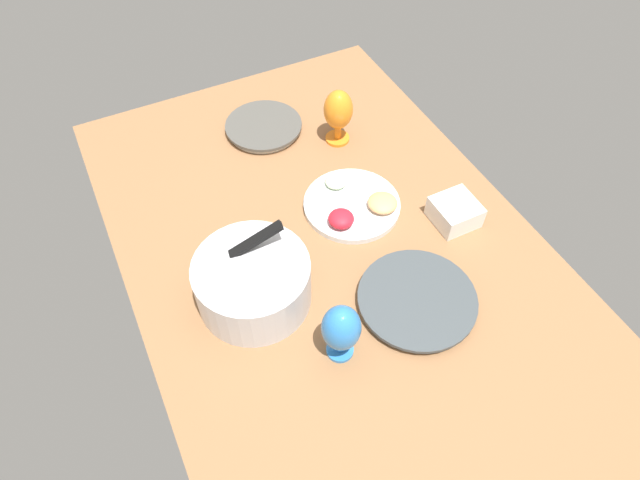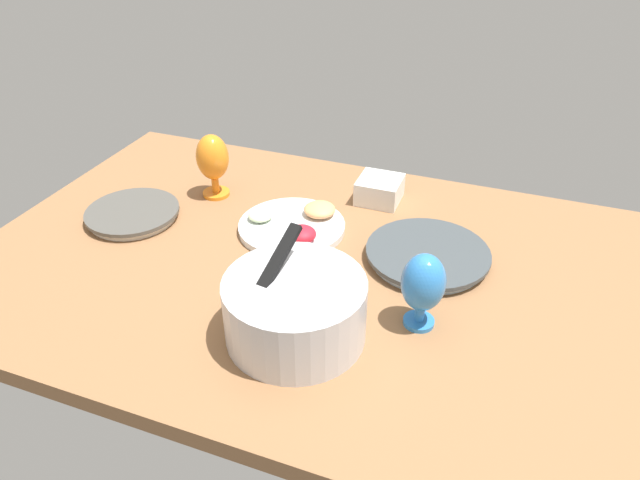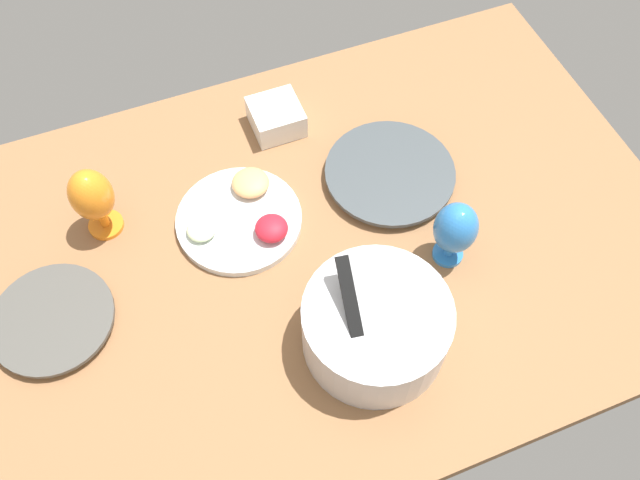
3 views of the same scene
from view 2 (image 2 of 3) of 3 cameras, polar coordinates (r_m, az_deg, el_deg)
The scene contains 8 objects.
ground_plane at distance 138.69cm, azimuth -0.68°, elevation -2.87°, with size 160.00×104.00×4.00cm, color #8C603D.
dinner_plate_left at distance 139.83cm, azimuth 10.37°, elevation -1.43°, with size 28.96×28.96×2.74cm.
dinner_plate_right at distance 160.93cm, azimuth -17.66°, elevation 2.43°, with size 24.03×24.03×2.59cm.
mixing_bowl at distance 113.91cm, azimuth -2.44°, elevation -6.52°, with size 27.62×27.62×19.80cm.
fruit_platter at distance 148.46cm, azimuth -2.50°, elevation 1.47°, with size 26.92×26.92×5.57cm.
hurricane_glass_blue at distance 116.33cm, azimuth 9.95°, elevation -4.26°, with size 8.77×8.77×16.72cm.
hurricane_glass_orange at distance 162.58cm, azimuth -10.35°, elevation 7.67°, with size 8.80×8.80×17.90cm.
square_bowl_white at distance 161.49cm, azimuth 5.79°, elevation 4.99°, with size 11.38×11.38×6.45cm.
Camera 2 is at (-40.73, 103.94, 80.30)cm, focal length 33.07 mm.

